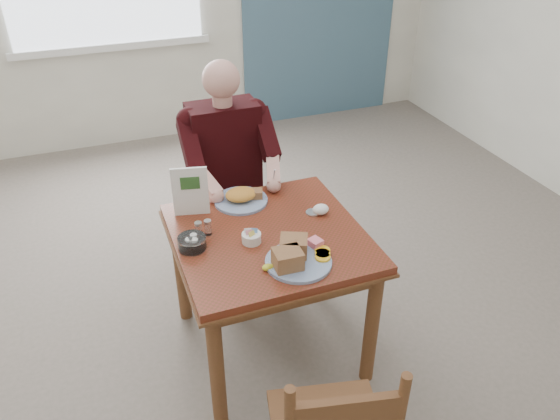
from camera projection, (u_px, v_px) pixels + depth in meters
name	position (u px, v px, depth m)	size (l,w,h in m)	color
floor	(270.00, 344.00, 3.05)	(6.00, 6.00, 0.00)	#655D52
lemon_wedge	(268.00, 267.00, 2.40)	(0.05, 0.04, 0.03)	yellow
napkin	(321.00, 209.00, 2.78)	(0.08, 0.07, 0.05)	white
metal_dish	(313.00, 213.00, 2.80)	(0.07, 0.07, 0.01)	silver
table	(269.00, 252.00, 2.71)	(0.92, 0.92, 0.75)	maroon
chair_far	(227.00, 202.00, 3.42)	(0.42, 0.42, 0.95)	brown
diner	(228.00, 160.00, 3.17)	(0.53, 0.56, 1.39)	gray
near_plate	(296.00, 256.00, 2.43)	(0.35, 0.35, 0.10)	white
far_plate	(242.00, 197.00, 2.88)	(0.36, 0.36, 0.08)	white
caddy	(251.00, 238.00, 2.57)	(0.11, 0.11, 0.07)	white
shakers	(203.00, 228.00, 2.61)	(0.08, 0.04, 0.08)	white
creamer	(192.00, 243.00, 2.53)	(0.17, 0.17, 0.06)	white
menu	(190.00, 191.00, 2.72)	(0.18, 0.05, 0.27)	white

